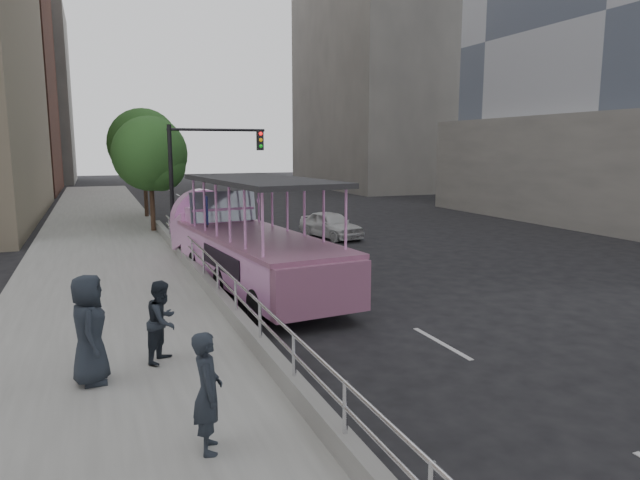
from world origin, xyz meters
TOP-DOWN VIEW (x-y plane):
  - ground at (0.00, 0.00)m, footprint 160.00×160.00m
  - sidewalk at (-5.75, 10.00)m, footprint 5.50×80.00m
  - kerb_wall at (-3.12, 2.00)m, footprint 0.24×30.00m
  - guardrail at (-3.12, 2.00)m, footprint 0.07×22.00m
  - duck_boat at (-1.70, 4.83)m, footprint 3.52×10.47m
  - car at (4.39, 12.48)m, footprint 2.30×3.97m
  - pedestrian_near at (-4.71, -5.13)m, footprint 0.47×0.64m
  - pedestrian_mid at (-4.89, -1.60)m, footprint 0.91×0.95m
  - pedestrian_far at (-6.15, -2.20)m, footprint 0.61×0.93m
  - parking_sign at (-2.67, 5.86)m, footprint 0.08×0.62m
  - traffic_signal at (-1.70, 12.50)m, footprint 4.20×0.32m
  - street_tree_near at (-3.30, 15.93)m, footprint 3.52×3.52m
  - street_tree_far at (-3.10, 21.93)m, footprint 3.97×3.97m
  - midrise_stone_a at (26.00, 42.00)m, footprint 20.00×20.00m

SIDE VIEW (x-z plane):
  - ground at x=0.00m, z-range 0.00..0.00m
  - sidewalk at x=-5.75m, z-range 0.00..0.30m
  - kerb_wall at x=-3.12m, z-range 0.30..0.66m
  - car at x=4.39m, z-range 0.00..1.27m
  - pedestrian_mid at x=-4.89m, z-range 0.30..1.85m
  - pedestrian_near at x=-4.71m, z-range 0.30..1.94m
  - guardrail at x=-3.12m, z-range 0.79..1.50m
  - pedestrian_far at x=-6.15m, z-range 0.30..2.19m
  - duck_boat at x=-1.70m, z-range -0.44..2.97m
  - parking_sign at x=-2.67m, z-range 0.35..3.11m
  - traffic_signal at x=-1.70m, z-range 0.90..6.10m
  - street_tree_near at x=-3.30m, z-range 0.96..6.68m
  - street_tree_far at x=-3.10m, z-range 1.08..7.53m
  - midrise_stone_a at x=26.00m, z-range 0.00..32.00m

